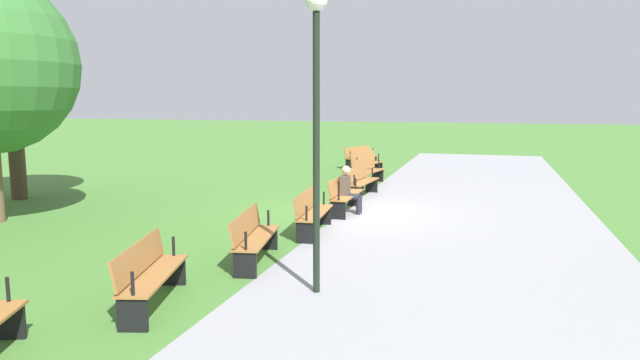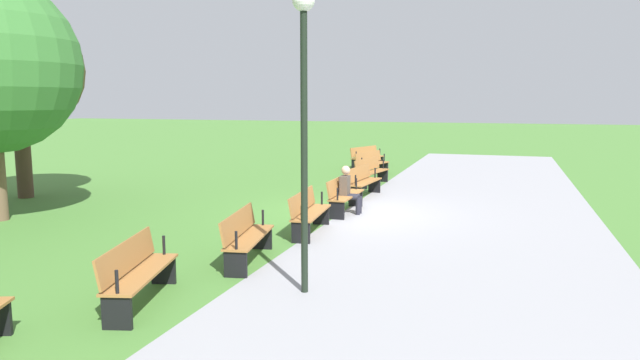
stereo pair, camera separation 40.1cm
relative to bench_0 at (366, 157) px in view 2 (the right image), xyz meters
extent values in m
plane|color=#477A33|center=(9.46, 1.76, -0.48)|extent=(120.00, 120.00, 0.00)
cube|color=#939399|center=(9.46, 4.69, -0.47)|extent=(33.67, 6.09, 0.01)
cube|color=#996633|center=(0.02, 0.07, -0.03)|extent=(1.93, 1.07, 0.04)
cube|color=#996633|center=(-0.05, -0.12, 0.21)|extent=(1.81, 0.76, 0.40)
cube|color=black|center=(-0.81, 0.37, -0.26)|extent=(0.19, 0.37, 0.43)
cylinder|color=black|center=(-0.80, 0.39, 0.13)|extent=(0.06, 0.06, 0.30)
cube|color=black|center=(0.86, -0.24, -0.26)|extent=(0.19, 0.37, 0.43)
cylinder|color=black|center=(0.86, -0.22, 0.13)|extent=(0.06, 0.06, 0.30)
cube|color=#996633|center=(2.32, 0.80, -0.03)|extent=(1.94, 0.92, 0.04)
cube|color=#996633|center=(2.26, 0.61, 0.21)|extent=(1.86, 0.60, 0.40)
cube|color=black|center=(1.46, 1.03, -0.26)|extent=(0.16, 0.38, 0.43)
cylinder|color=black|center=(1.46, 1.05, 0.13)|extent=(0.05, 0.05, 0.30)
cube|color=black|center=(3.17, 0.57, -0.26)|extent=(0.16, 0.38, 0.43)
cylinder|color=black|center=(3.18, 0.59, 0.13)|extent=(0.05, 0.05, 0.30)
cube|color=#996633|center=(4.66, 1.33, -0.03)|extent=(1.94, 0.77, 0.04)
cube|color=#996633|center=(4.63, 1.13, 0.21)|extent=(1.88, 0.44, 0.40)
cube|color=black|center=(3.79, 1.49, -0.26)|extent=(0.13, 0.38, 0.43)
cylinder|color=black|center=(3.79, 1.51, 0.13)|extent=(0.05, 0.05, 0.30)
cube|color=black|center=(5.54, 1.17, -0.26)|extent=(0.13, 0.38, 0.43)
cylinder|color=black|center=(5.54, 1.19, 0.13)|extent=(0.05, 0.05, 0.30)
cube|color=#996633|center=(7.05, 1.65, -0.03)|extent=(1.93, 0.61, 0.04)
cube|color=#996633|center=(7.03, 1.45, 0.21)|extent=(1.90, 0.27, 0.40)
cube|color=black|center=(6.17, 1.73, -0.26)|extent=(0.09, 0.38, 0.43)
cylinder|color=black|center=(6.17, 1.75, 0.13)|extent=(0.05, 0.05, 0.30)
cube|color=black|center=(7.93, 1.57, -0.26)|extent=(0.09, 0.38, 0.43)
cylinder|color=black|center=(7.94, 1.59, 0.13)|extent=(0.05, 0.05, 0.30)
cube|color=#996633|center=(9.46, 1.76, -0.03)|extent=(1.90, 0.44, 0.04)
cube|color=#996633|center=(9.46, 1.56, 0.21)|extent=(1.90, 0.10, 0.40)
cube|color=black|center=(8.57, 1.76, -0.26)|extent=(0.06, 0.37, 0.43)
cylinder|color=black|center=(8.57, 1.78, 0.13)|extent=(0.04, 0.04, 0.30)
cube|color=black|center=(10.34, 1.76, -0.26)|extent=(0.06, 0.37, 0.43)
cylinder|color=black|center=(10.34, 1.78, 0.13)|extent=(0.04, 0.04, 0.30)
cube|color=#996633|center=(11.86, 1.65, -0.03)|extent=(1.93, 0.61, 0.04)
cube|color=#996633|center=(11.88, 1.45, 0.21)|extent=(1.90, 0.27, 0.40)
cube|color=black|center=(10.98, 1.57, -0.26)|extent=(0.09, 0.38, 0.43)
cylinder|color=black|center=(10.97, 1.59, 0.13)|extent=(0.05, 0.05, 0.30)
cube|color=black|center=(12.74, 1.73, -0.26)|extent=(0.09, 0.38, 0.43)
cylinder|color=black|center=(12.74, 1.75, 0.13)|extent=(0.05, 0.05, 0.30)
cube|color=#996633|center=(14.25, 1.33, -0.03)|extent=(1.94, 0.77, 0.04)
cube|color=#996633|center=(14.28, 1.13, 0.21)|extent=(1.88, 0.44, 0.40)
cube|color=black|center=(13.37, 1.17, -0.26)|extent=(0.13, 0.38, 0.43)
cylinder|color=black|center=(13.37, 1.19, 0.13)|extent=(0.05, 0.05, 0.30)
cube|color=black|center=(15.12, 1.49, -0.26)|extent=(0.13, 0.38, 0.43)
cylinder|color=black|center=(15.12, 1.51, 0.13)|extent=(0.05, 0.05, 0.30)
cube|color=#996633|center=(16.59, 0.80, -0.03)|extent=(1.94, 0.92, 0.04)
cube|color=#996633|center=(16.65, 0.61, 0.21)|extent=(1.86, 0.60, 0.40)
cube|color=black|center=(15.74, 0.57, -0.26)|extent=(0.16, 0.38, 0.43)
cylinder|color=black|center=(15.73, 0.59, 0.13)|extent=(0.05, 0.05, 0.30)
cube|color=black|center=(17.45, 1.03, -0.26)|extent=(0.16, 0.38, 0.43)
cylinder|color=black|center=(17.45, 1.05, 0.13)|extent=(0.05, 0.05, 0.30)
cube|color=#4C4238|center=(9.55, 1.74, 0.22)|extent=(0.32, 0.20, 0.50)
sphere|color=tan|center=(9.55, 1.76, 0.61)|extent=(0.22, 0.22, 0.22)
cylinder|color=#23232D|center=(9.46, 1.92, -0.05)|extent=(0.13, 0.36, 0.13)
cylinder|color=#23232D|center=(9.46, 2.10, -0.26)|extent=(0.11, 0.11, 0.43)
cylinder|color=#23232D|center=(9.64, 1.92, -0.05)|extent=(0.13, 0.36, 0.13)
cylinder|color=#23232D|center=(9.64, 2.10, -0.26)|extent=(0.11, 0.11, 0.43)
cylinder|color=#4C3828|center=(10.20, -7.75, 0.77)|extent=(0.43, 0.43, 2.49)
sphere|color=#4C3D1E|center=(10.20, -7.75, 3.19)|extent=(3.63, 3.63, 3.63)
cylinder|color=black|center=(15.42, 2.77, 1.54)|extent=(0.10, 0.10, 4.04)
sphere|color=white|center=(15.42, 2.77, 3.71)|extent=(0.32, 0.32, 0.32)
camera|label=1|loc=(23.14, 5.11, 2.33)|focal=31.81mm
camera|label=2|loc=(23.02, 5.49, 2.33)|focal=31.81mm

